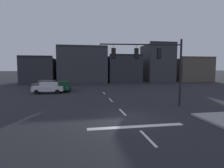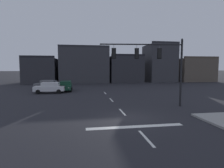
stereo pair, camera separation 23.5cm
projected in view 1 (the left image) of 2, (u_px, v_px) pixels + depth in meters
The scene contains 8 objects.
ground_plane at pixel (128, 118), 13.95m from camera, with size 400.00×400.00×0.00m, color #232328.
stop_bar_paint at pixel (137, 126), 11.99m from camera, with size 6.40×0.50×0.01m, color silver.
lane_centreline at pixel (122, 112), 15.91m from camera, with size 0.16×26.40×0.01m.
signal_mast_near_side at pixel (154, 60), 17.86m from camera, with size 7.97×1.03×6.60m.
car_lot_nearside at pixel (64, 86), 30.02m from camera, with size 1.96×4.48×1.61m.
car_lot_middle at pixel (48, 88), 27.40m from camera, with size 4.52×2.06×1.61m.
car_lot_farside at pixel (46, 85), 31.88m from camera, with size 4.72×2.92×1.61m.
building_row at pixel (118, 68), 50.74m from camera, with size 49.24×13.61×10.30m.
Camera 1 is at (-3.61, -13.24, 3.82)m, focal length 29.66 mm.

